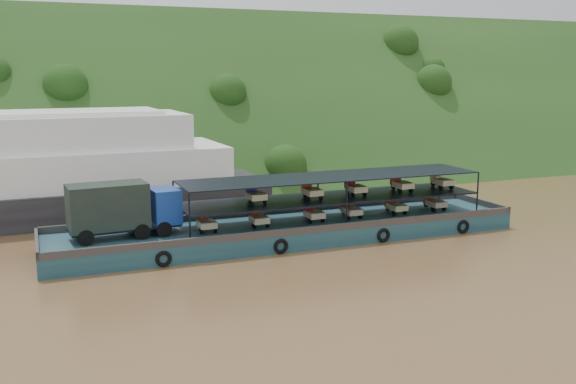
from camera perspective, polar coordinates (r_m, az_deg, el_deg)
name	(u,v)px	position (r m, az deg, el deg)	size (l,w,h in m)	color
ground	(328,239)	(47.70, 3.59, -4.23)	(160.00, 160.00, 0.00)	brown
hillside	(205,171)	(81.02, -7.42, 1.88)	(140.00, 28.00, 28.00)	#193513
cargo_barge	(271,224)	(47.03, -1.49, -2.89)	(35.00, 7.18, 4.94)	#143648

